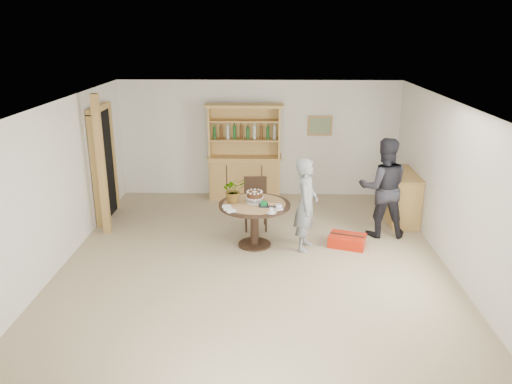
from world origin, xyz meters
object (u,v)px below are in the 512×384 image
object	(u,v)px
sideboard	(400,196)
red_suitcase	(347,241)
hutch	(245,167)
dining_table	(255,212)
adult_person	(383,188)
teen_boy	(306,205)
dining_chair	(256,200)

from	to	relation	value
sideboard	red_suitcase	xyz separation A→B (m)	(-1.18, -1.27, -0.37)
hutch	red_suitcase	size ratio (longest dim) A/B	2.93
sideboard	dining_table	bearing A→B (deg)	-155.18
adult_person	red_suitcase	distance (m)	1.15
red_suitcase	teen_boy	bearing A→B (deg)	-153.80
dining_chair	dining_table	bearing A→B (deg)	-93.63
red_suitcase	sideboard	bearing A→B (deg)	65.48
dining_table	sideboard	bearing A→B (deg)	24.82
dining_chair	teen_boy	bearing A→B (deg)	-51.38
hutch	dining_table	distance (m)	2.53
dining_chair	hutch	bearing A→B (deg)	95.31
hutch	sideboard	size ratio (longest dim) A/B	1.62
sideboard	dining_table	xyz separation A→B (m)	(-2.76, -1.28, 0.13)
sideboard	adult_person	size ratio (longest dim) A/B	0.71
adult_person	red_suitcase	xyz separation A→B (m)	(-0.66, -0.52, -0.78)
dining_table	adult_person	bearing A→B (deg)	13.11
sideboard	teen_boy	bearing A→B (deg)	-144.20
hutch	dining_table	xyz separation A→B (m)	(0.28, -2.52, -0.08)
hutch	adult_person	xyz separation A→B (m)	(2.52, -2.00, 0.20)
hutch	teen_boy	size ratio (longest dim) A/B	1.31
teen_boy	adult_person	xyz separation A→B (m)	(1.39, 0.62, 0.10)
dining_chair	teen_boy	size ratio (longest dim) A/B	0.61
dining_table	teen_boy	world-z (taller)	teen_boy
hutch	dining_chair	size ratio (longest dim) A/B	2.16
adult_person	dining_chair	bearing A→B (deg)	-6.47
dining_table	red_suitcase	bearing A→B (deg)	0.04
dining_chair	teen_boy	world-z (taller)	teen_boy
sideboard	dining_chair	world-z (taller)	dining_chair
sideboard	red_suitcase	world-z (taller)	sideboard
dining_table	dining_chair	bearing A→B (deg)	90.38
teen_boy	adult_person	size ratio (longest dim) A/B	0.88
teen_boy	adult_person	bearing A→B (deg)	-53.89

